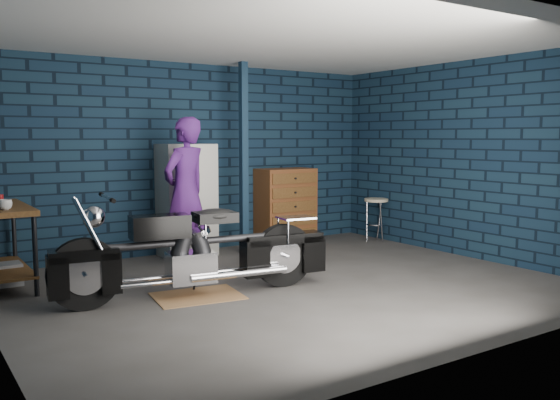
{
  "coord_description": "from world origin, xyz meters",
  "views": [
    {
      "loc": [
        -3.63,
        -5.34,
        1.66
      ],
      "look_at": [
        0.08,
        0.3,
        0.94
      ],
      "focal_mm": 38.0,
      "sensor_mm": 36.0,
      "label": 1
    }
  ],
  "objects_px": {
    "workbench": "(0,247)",
    "motorcycle": "(197,244)",
    "locker": "(187,200)",
    "person": "(185,192)",
    "storage_bin": "(2,275)",
    "tool_chest": "(286,206)",
    "shop_stool": "(376,220)"
  },
  "relations": [
    {
      "from": "storage_bin",
      "to": "tool_chest",
      "type": "relative_size",
      "value": 0.34
    },
    {
      "from": "tool_chest",
      "to": "person",
      "type": "bearing_deg",
      "value": -163.23
    },
    {
      "from": "workbench",
      "to": "tool_chest",
      "type": "height_order",
      "value": "tool_chest"
    },
    {
      "from": "tool_chest",
      "to": "shop_stool",
      "type": "relative_size",
      "value": 1.71
    },
    {
      "from": "motorcycle",
      "to": "workbench",
      "type": "bearing_deg",
      "value": 144.57
    },
    {
      "from": "workbench",
      "to": "person",
      "type": "height_order",
      "value": "person"
    },
    {
      "from": "workbench",
      "to": "person",
      "type": "bearing_deg",
      "value": -2.45
    },
    {
      "from": "workbench",
      "to": "motorcycle",
      "type": "distance_m",
      "value": 2.27
    },
    {
      "from": "workbench",
      "to": "locker",
      "type": "height_order",
      "value": "locker"
    },
    {
      "from": "person",
      "to": "shop_stool",
      "type": "bearing_deg",
      "value": 156.17
    },
    {
      "from": "locker",
      "to": "tool_chest",
      "type": "height_order",
      "value": "locker"
    },
    {
      "from": "person",
      "to": "storage_bin",
      "type": "height_order",
      "value": "person"
    },
    {
      "from": "workbench",
      "to": "motorcycle",
      "type": "relative_size",
      "value": 0.56
    },
    {
      "from": "motorcycle",
      "to": "locker",
      "type": "bearing_deg",
      "value": 75.83
    },
    {
      "from": "motorcycle",
      "to": "storage_bin",
      "type": "distance_m",
      "value": 2.33
    },
    {
      "from": "locker",
      "to": "tool_chest",
      "type": "relative_size",
      "value": 1.33
    },
    {
      "from": "motorcycle",
      "to": "storage_bin",
      "type": "bearing_deg",
      "value": 143.2
    },
    {
      "from": "storage_bin",
      "to": "motorcycle",
      "type": "bearing_deg",
      "value": -44.56
    },
    {
      "from": "person",
      "to": "storage_bin",
      "type": "distance_m",
      "value": 2.33
    },
    {
      "from": "workbench",
      "to": "locker",
      "type": "bearing_deg",
      "value": 11.34
    },
    {
      "from": "storage_bin",
      "to": "tool_chest",
      "type": "height_order",
      "value": "tool_chest"
    },
    {
      "from": "locker",
      "to": "person",
      "type": "bearing_deg",
      "value": -115.86
    },
    {
      "from": "locker",
      "to": "tool_chest",
      "type": "distance_m",
      "value": 1.68
    },
    {
      "from": "tool_chest",
      "to": "motorcycle",
      "type": "bearing_deg",
      "value": -140.65
    },
    {
      "from": "storage_bin",
      "to": "tool_chest",
      "type": "xyz_separation_m",
      "value": [
        4.12,
        0.44,
        0.46
      ]
    },
    {
      "from": "workbench",
      "to": "locker",
      "type": "distance_m",
      "value": 2.54
    },
    {
      "from": "locker",
      "to": "motorcycle",
      "type": "bearing_deg",
      "value": -111.93
    },
    {
      "from": "storage_bin",
      "to": "shop_stool",
      "type": "distance_m",
      "value": 5.45
    },
    {
      "from": "storage_bin",
      "to": "tool_chest",
      "type": "bearing_deg",
      "value": 6.09
    },
    {
      "from": "workbench",
      "to": "shop_stool",
      "type": "distance_m",
      "value": 5.46
    },
    {
      "from": "locker",
      "to": "tool_chest",
      "type": "xyz_separation_m",
      "value": [
        1.67,
        0.0,
        -0.19
      ]
    },
    {
      "from": "workbench",
      "to": "storage_bin",
      "type": "bearing_deg",
      "value": 70.37
    }
  ]
}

